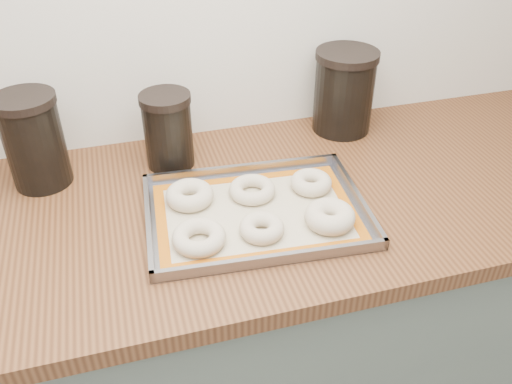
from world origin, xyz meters
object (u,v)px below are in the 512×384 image
object	(u,v)px
bagel_back_mid	(252,190)
bagel_back_right	(311,183)
bagel_front_left	(199,237)
bagel_back_left	(190,195)
baking_tray	(256,212)
bagel_front_right	(330,216)
canister_right	(344,91)
canister_left	(34,141)
canister_mid	(168,130)
bagel_front_mid	(262,228)

from	to	relation	value
bagel_back_mid	bagel_back_right	xyz separation A→B (m)	(0.13, -0.01, 0.00)
bagel_front_left	bagel_back_left	world-z (taller)	bagel_back_left
baking_tray	bagel_front_right	world-z (taller)	bagel_front_right
bagel_front_left	bagel_front_right	xyz separation A→B (m)	(0.27, -0.01, 0.00)
bagel_back_left	bagel_back_mid	world-z (taller)	bagel_back_left
bagel_back_left	baking_tray	bearing A→B (deg)	-31.48
bagel_back_left	canister_right	distance (m)	0.51
bagel_front_right	bagel_back_right	size ratio (longest dim) A/B	1.12
canister_left	bagel_front_left	bearing A→B (deg)	-46.79
canister_mid	bagel_front_mid	bearing A→B (deg)	-67.44
bagel_back_left	canister_mid	size ratio (longest dim) A/B	0.57
bagel_front_mid	canister_left	bearing A→B (deg)	142.71
bagel_front_mid	bagel_front_right	size ratio (longest dim) A/B	0.87
bagel_front_left	bagel_back_right	size ratio (longest dim) A/B	1.15
bagel_front_left	bagel_front_mid	size ratio (longest dim) A/B	1.18
bagel_front_mid	bagel_back_mid	bearing A→B (deg)	82.60
bagel_back_mid	canister_mid	bearing A→B (deg)	128.96
bagel_back_left	bagel_back_right	distance (m)	0.27
baking_tray	bagel_back_mid	bearing A→B (deg)	81.49
bagel_front_left	bagel_front_mid	world-z (taller)	bagel_front_left
bagel_front_left	canister_left	xyz separation A→B (m)	(-0.30, 0.32, 0.09)
bagel_front_right	baking_tray	bearing A→B (deg)	150.07
bagel_front_mid	bagel_back_right	size ratio (longest dim) A/B	0.98
baking_tray	canister_right	bearing A→B (deg)	43.36
bagel_front_right	canister_mid	bearing A→B (deg)	129.93
bagel_front_right	canister_mid	xyz separation A→B (m)	(-0.28, 0.33, 0.07)
bagel_front_right	bagel_back_left	distance (m)	0.31
canister_mid	canister_right	size ratio (longest dim) A/B	0.85
bagel_front_right	canister_left	xyz separation A→B (m)	(-0.57, 0.33, 0.08)
bagel_front_right	bagel_front_left	bearing A→B (deg)	177.30
bagel_front_left	bagel_front_mid	bearing A→B (deg)	-2.25
bagel_back_left	bagel_back_mid	size ratio (longest dim) A/B	1.01
bagel_front_right	bagel_back_left	world-z (taller)	bagel_front_right
baking_tray	bagel_front_mid	xyz separation A→B (m)	(-0.01, -0.07, 0.01)
canister_mid	bagel_back_mid	bearing A→B (deg)	-51.04
baking_tray	canister_left	xyz separation A→B (m)	(-0.44, 0.26, 0.10)
bagel_front_left	bagel_back_right	bearing A→B (deg)	23.09
baking_tray	canister_mid	bearing A→B (deg)	119.29
bagel_back_right	canister_left	world-z (taller)	canister_left
baking_tray	canister_left	distance (m)	0.52
bagel_front_left	bagel_front_right	distance (m)	0.27
bagel_front_right	bagel_back_left	bearing A→B (deg)	149.31
bagel_front_mid	bagel_back_left	size ratio (longest dim) A/B	0.87
bagel_front_left	canister_left	distance (m)	0.45
bagel_front_right	bagel_back_right	bearing A→B (deg)	86.24
canister_left	canister_right	world-z (taller)	same
baking_tray	bagel_front_left	size ratio (longest dim) A/B	4.52
bagel_front_right	canister_left	size ratio (longest dim) A/B	0.48
bagel_front_left	canister_mid	size ratio (longest dim) A/B	0.59
bagel_back_mid	canister_left	world-z (taller)	canister_left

